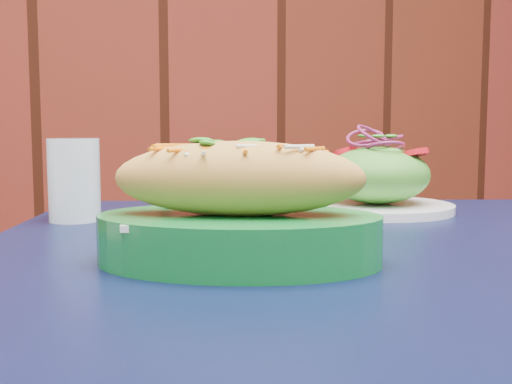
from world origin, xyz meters
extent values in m
cube|color=black|center=(-0.38, 1.50, 0.73)|extent=(0.97, 0.97, 0.03)
cube|color=white|center=(-0.52, 1.44, 0.79)|extent=(0.22, 0.15, 0.01)
ellipsoid|color=gold|center=(-0.52, 1.44, 0.83)|extent=(0.24, 0.15, 0.07)
cylinder|color=white|center=(-0.24, 1.73, 0.76)|extent=(0.22, 0.22, 0.01)
ellipsoid|color=#4C992D|center=(-0.24, 1.73, 0.80)|extent=(0.15, 0.15, 0.08)
cylinder|color=red|center=(-0.20, 1.70, 0.84)|extent=(0.04, 0.04, 0.01)
cylinder|color=red|center=(-0.28, 1.76, 0.84)|extent=(0.04, 0.04, 0.01)
cylinder|color=red|center=(-0.24, 1.77, 0.84)|extent=(0.04, 0.04, 0.01)
torus|color=#7E1B4C|center=(-0.24, 1.73, 0.85)|extent=(0.06, 0.06, 0.01)
torus|color=#7E1B4C|center=(-0.24, 1.73, 0.85)|extent=(0.06, 0.06, 0.01)
torus|color=#7E1B4C|center=(-0.24, 1.73, 0.86)|extent=(0.06, 0.06, 0.01)
torus|color=#7E1B4C|center=(-0.24, 1.73, 0.86)|extent=(0.06, 0.06, 0.01)
torus|color=#7E1B4C|center=(-0.24, 1.73, 0.87)|extent=(0.06, 0.06, 0.01)
cylinder|color=silver|center=(-0.67, 1.75, 0.80)|extent=(0.07, 0.07, 0.11)
camera|label=1|loc=(-0.66, 0.88, 0.88)|focal=45.00mm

